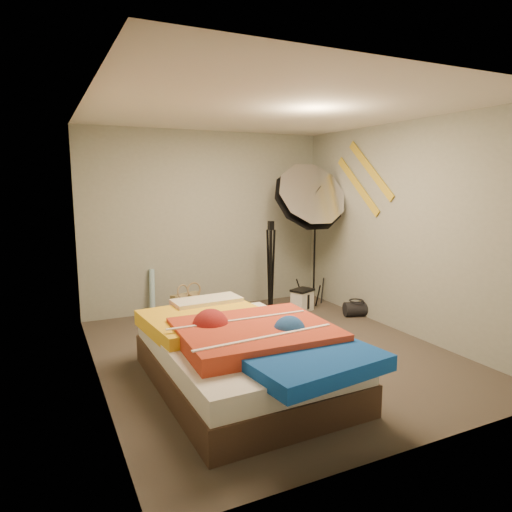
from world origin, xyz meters
TOP-DOWN VIEW (x-y plane):
  - floor at (0.00, 0.00)m, footprint 4.00×4.00m
  - ceiling at (0.00, 0.00)m, footprint 4.00×4.00m
  - wall_back at (0.00, 2.00)m, footprint 3.50×0.00m
  - wall_front at (0.00, -2.00)m, footprint 3.50×0.00m
  - wall_left at (-1.75, 0.00)m, footprint 0.00×4.00m
  - wall_right at (1.75, 0.00)m, footprint 0.00×4.00m
  - tote_bag at (-0.51, 1.41)m, footprint 0.42×0.28m
  - wrapping_roll at (-0.84, 1.90)m, footprint 0.12×0.20m
  - camera_case at (1.13, 1.24)m, footprint 0.34×0.30m
  - duffel_bag at (1.65, 0.69)m, footprint 0.36×0.28m
  - wall_stripe_upper at (1.73, 0.60)m, footprint 0.02×0.91m
  - wall_stripe_lower at (1.73, 0.85)m, footprint 0.02×0.91m
  - bed at (-0.60, -0.59)m, footprint 1.54×2.27m
  - photo_umbrella at (1.27, 1.36)m, footprint 1.31×1.01m
  - camera_tripod at (0.68, 1.34)m, footprint 0.07×0.07m

SIDE VIEW (x-z plane):
  - floor at x=0.00m, z-range 0.00..0.00m
  - duffel_bag at x=1.65m, z-range 0.00..0.20m
  - camera_case at x=1.13m, z-range 0.00..0.29m
  - tote_bag at x=-0.51m, z-range -0.01..0.39m
  - bed at x=-0.60m, z-range 0.00..0.60m
  - wrapping_roll at x=-0.84m, z-range 0.00..0.64m
  - camera_tripod at x=0.68m, z-range 0.09..1.37m
  - wall_back at x=0.00m, z-range -0.50..3.00m
  - wall_front at x=0.00m, z-range -0.50..3.00m
  - wall_left at x=-1.75m, z-range -0.75..3.25m
  - wall_right at x=1.75m, z-range -0.75..3.25m
  - photo_umbrella at x=1.27m, z-range 0.47..2.65m
  - wall_stripe_lower at x=1.73m, z-range 1.36..2.14m
  - wall_stripe_upper at x=1.73m, z-range 1.56..2.34m
  - ceiling at x=0.00m, z-range 2.50..2.50m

